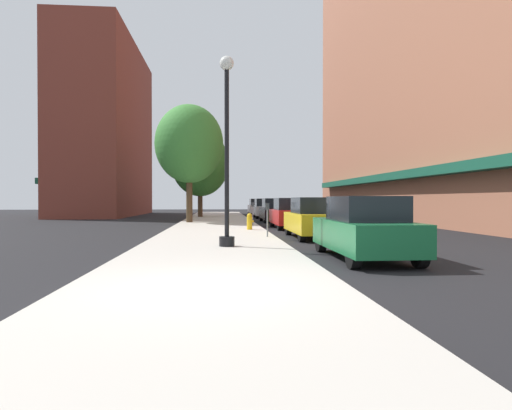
{
  "coord_description": "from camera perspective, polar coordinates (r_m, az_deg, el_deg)",
  "views": [
    {
      "loc": [
        0.22,
        -7.17,
        1.57
      ],
      "look_at": [
        2.48,
        20.24,
        1.23
      ],
      "focal_mm": 30.41,
      "sensor_mm": 36.0,
      "label": 1
    }
  ],
  "objects": [
    {
      "name": "sidewalk_slab",
      "position": [
        26.21,
        -5.19,
        -2.59
      ],
      "size": [
        4.8,
        50.0,
        0.12
      ],
      "primitive_type": "cube",
      "color": "#B7B2A8",
      "rests_on": "ground"
    },
    {
      "name": "parking_meter_near",
      "position": [
        24.53,
        -0.43,
        -0.74
      ],
      "size": [
        0.14,
        0.09,
        1.31
      ],
      "color": "slate",
      "rests_on": "sidewalk_slab"
    },
    {
      "name": "ground_plane",
      "position": [
        25.5,
        3.83,
        -2.82
      ],
      "size": [
        90.0,
        90.0,
        0.0
      ],
      "primitive_type": "plane",
      "color": "black"
    },
    {
      "name": "fire_hydrant",
      "position": [
        20.99,
        -0.85,
        -2.16
      ],
      "size": [
        0.33,
        0.26,
        0.79
      ],
      "color": "gold",
      "rests_on": "sidewalk_slab"
    },
    {
      "name": "car_white",
      "position": [
        43.8,
        0.24,
        -0.28
      ],
      "size": [
        1.8,
        4.3,
        1.66
      ],
      "rotation": [
        0.0,
        0.0,
        0.03
      ],
      "color": "black",
      "rests_on": "ground"
    },
    {
      "name": "car_yellow",
      "position": [
        17.76,
        7.59,
        -1.76
      ],
      "size": [
        1.8,
        4.3,
        1.66
      ],
      "rotation": [
        0.0,
        0.0,
        -0.02
      ],
      "color": "black",
      "rests_on": "ground"
    },
    {
      "name": "lamppost",
      "position": [
        13.59,
        -3.86,
        7.6
      ],
      "size": [
        0.48,
        0.48,
        5.9
      ],
      "color": "black",
      "rests_on": "sidewalk_slab"
    },
    {
      "name": "tree_mid",
      "position": [
        28.37,
        -8.77,
        7.92
      ],
      "size": [
        4.37,
        4.37,
        7.55
      ],
      "color": "#4C3823",
      "rests_on": "sidewalk_slab"
    },
    {
      "name": "parking_meter_far",
      "position": [
        16.91,
        1.51,
        -1.4
      ],
      "size": [
        0.14,
        0.09,
        1.31
      ],
      "color": "slate",
      "rests_on": "sidewalk_slab"
    },
    {
      "name": "car_red",
      "position": [
        23.6,
        4.51,
        -1.14
      ],
      "size": [
        1.8,
        4.3,
        1.66
      ],
      "rotation": [
        0.0,
        0.0,
        -0.02
      ],
      "color": "black",
      "rests_on": "ground"
    },
    {
      "name": "car_green",
      "position": [
        11.78,
        14.05,
        -3.03
      ],
      "size": [
        1.8,
        4.3,
        1.66
      ],
      "rotation": [
        0.0,
        0.0,
        0.0
      ],
      "color": "black",
      "rests_on": "ground"
    },
    {
      "name": "tree_near",
      "position": [
        37.02,
        -7.36,
        5.44
      ],
      "size": [
        4.84,
        4.84,
        7.3
      ],
      "color": "#422D1E",
      "rests_on": "sidewalk_slab"
    },
    {
      "name": "building_right_brick",
      "position": [
        35.17,
        22.26,
        22.29
      ],
      "size": [
        6.8,
        40.0,
        29.13
      ],
      "color": "#9E6047",
      "rests_on": "ground"
    },
    {
      "name": "car_black",
      "position": [
        30.33,
        2.45,
        -0.73
      ],
      "size": [
        1.8,
        4.3,
        1.66
      ],
      "rotation": [
        0.0,
        0.0,
        -0.02
      ],
      "color": "black",
      "rests_on": "ground"
    },
    {
      "name": "car_silver",
      "position": [
        37.13,
        1.13,
        -0.46
      ],
      "size": [
        1.8,
        4.3,
        1.66
      ],
      "rotation": [
        0.0,
        0.0,
        -0.01
      ],
      "color": "black",
      "rests_on": "ground"
    },
    {
      "name": "building_far_background",
      "position": [
        46.08,
        -19.02,
        9.18
      ],
      "size": [
        6.8,
        18.0,
        16.81
      ],
      "color": "brown",
      "rests_on": "ground"
    }
  ]
}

